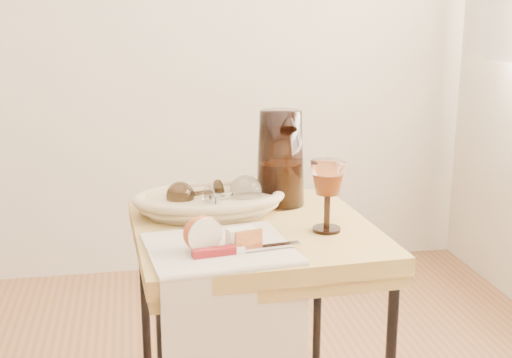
{
  "coord_description": "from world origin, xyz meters",
  "views": [
    {
      "loc": [
        0.26,
        -1.23,
        1.22
      ],
      "look_at": [
        0.53,
        0.26,
        0.82
      ],
      "focal_mm": 47.94,
      "sensor_mm": 36.0,
      "label": 1
    }
  ],
  "objects": [
    {
      "name": "table_knife",
      "position": [
        0.48,
        0.1,
        0.72
      ],
      "size": [
        0.23,
        0.06,
        0.02
      ],
      "primitive_type": null,
      "rotation": [
        0.0,
        0.0,
        0.15
      ],
      "color": "silver",
      "rests_on": "tea_towel"
    },
    {
      "name": "goblet_lying_a",
      "position": [
        0.41,
        0.41,
        0.75
      ],
      "size": [
        0.13,
        0.1,
        0.07
      ],
      "primitive_type": null,
      "rotation": [
        0.0,
        0.0,
        3.46
      ],
      "color": "#45301A",
      "rests_on": "bread_basket"
    },
    {
      "name": "apple_wedge",
      "position": [
        0.48,
        0.13,
        0.73
      ],
      "size": [
        0.07,
        0.05,
        0.04
      ],
      "primitive_type": "cube",
      "rotation": [
        0.0,
        0.0,
        0.24
      ],
      "color": "#FDF4CE",
      "rests_on": "tea_towel"
    },
    {
      "name": "wine_goblet",
      "position": [
        0.69,
        0.21,
        0.79
      ],
      "size": [
        0.08,
        0.08,
        0.17
      ],
      "primitive_type": null,
      "rotation": [
        0.0,
        0.0,
        0.01
      ],
      "color": "white",
      "rests_on": "side_table"
    },
    {
      "name": "tea_towel",
      "position": [
        0.43,
        0.14,
        0.71
      ],
      "size": [
        0.33,
        0.3,
        0.01
      ],
      "primitive_type": "cube",
      "rotation": [
        0.0,
        0.0,
        0.12
      ],
      "color": "#FDE7C7",
      "rests_on": "side_table"
    },
    {
      "name": "bread_basket",
      "position": [
        0.44,
        0.4,
        0.73
      ],
      "size": [
        0.34,
        0.24,
        0.05
      ],
      "primitive_type": null,
      "rotation": [
        0.0,
        0.0,
        0.04
      ],
      "color": "tan",
      "rests_on": "side_table"
    },
    {
      "name": "pitcher",
      "position": [
        0.63,
        0.44,
        0.83
      ],
      "size": [
        0.21,
        0.27,
        0.29
      ],
      "primitive_type": null,
      "rotation": [
        0.0,
        0.0,
        -0.18
      ],
      "color": "black",
      "rests_on": "side_table"
    },
    {
      "name": "goblet_lying_b",
      "position": [
        0.49,
        0.38,
        0.76
      ],
      "size": [
        0.15,
        0.13,
        0.08
      ],
      "primitive_type": null,
      "rotation": [
        0.0,
        0.0,
        0.42
      ],
      "color": "white",
      "rests_on": "bread_basket"
    },
    {
      "name": "apple_half",
      "position": [
        0.39,
        0.13,
        0.75
      ],
      "size": [
        0.09,
        0.06,
        0.08
      ],
      "primitive_type": "ellipsoid",
      "rotation": [
        0.0,
        0.0,
        0.3
      ],
      "color": "#AF000D",
      "rests_on": "tea_towel"
    }
  ]
}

